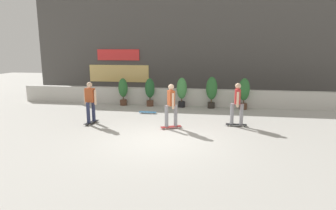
% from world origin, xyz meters
% --- Properties ---
extents(ground_plane, '(48.00, 48.00, 0.00)m').
position_xyz_m(ground_plane, '(0.00, 0.00, 0.00)').
color(ground_plane, '#B2AFA8').
extents(planter_wall, '(18.00, 0.40, 0.90)m').
position_xyz_m(planter_wall, '(0.00, 6.00, 0.45)').
color(planter_wall, beige).
rests_on(planter_wall, ground).
extents(building_backdrop, '(20.00, 2.08, 6.50)m').
position_xyz_m(building_backdrop, '(-0.01, 10.00, 3.25)').
color(building_backdrop, '#4C4947').
rests_on(building_backdrop, ground).
extents(potted_plant_0, '(0.49, 0.49, 1.45)m').
position_xyz_m(potted_plant_0, '(-3.10, 5.55, 0.84)').
color(potted_plant_0, brown).
rests_on(potted_plant_0, ground).
extents(potted_plant_1, '(0.50, 0.50, 1.47)m').
position_xyz_m(potted_plant_1, '(-1.64, 5.55, 0.85)').
color(potted_plant_1, brown).
rests_on(potted_plant_1, ground).
extents(potted_plant_2, '(0.53, 0.53, 1.53)m').
position_xyz_m(potted_plant_2, '(0.04, 5.55, 0.89)').
color(potted_plant_2, black).
rests_on(potted_plant_2, ground).
extents(potted_plant_3, '(0.56, 0.56, 1.60)m').
position_xyz_m(potted_plant_3, '(1.56, 5.55, 0.94)').
color(potted_plant_3, '#2D2823').
rests_on(potted_plant_3, ground).
extents(potted_plant_4, '(0.54, 0.54, 1.56)m').
position_xyz_m(potted_plant_4, '(3.16, 5.55, 0.91)').
color(potted_plant_4, brown).
rests_on(potted_plant_4, ground).
extents(skater_foreground, '(0.80, 0.56, 1.70)m').
position_xyz_m(skater_foreground, '(2.59, 2.22, 0.94)').
color(skater_foreground, black).
rests_on(skater_foreground, ground).
extents(skater_by_wall_left, '(0.55, 0.82, 1.70)m').
position_xyz_m(skater_by_wall_left, '(-3.16, 1.62, 0.94)').
color(skater_by_wall_left, black).
rests_on(skater_by_wall_left, ground).
extents(skater_by_wall_right, '(0.80, 0.54, 1.70)m').
position_xyz_m(skater_by_wall_right, '(0.12, 1.48, 0.94)').
color(skater_by_wall_right, maroon).
rests_on(skater_by_wall_right, ground).
extents(skateboard_near_camera, '(0.80, 0.22, 0.08)m').
position_xyz_m(skateboard_near_camera, '(-1.35, 3.81, 0.06)').
color(skateboard_near_camera, '#266699').
rests_on(skateboard_near_camera, ground).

